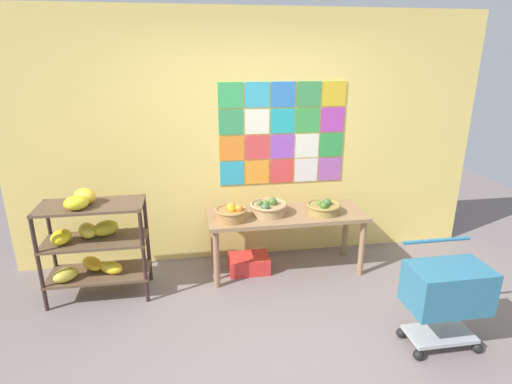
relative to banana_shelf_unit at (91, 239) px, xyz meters
The scene contains 9 objects.
ground 2.07m from the banana_shelf_unit, 36.85° to the right, with size 9.59×9.59×0.00m, color slate.
back_wall_with_art 1.87m from the banana_shelf_unit, 21.59° to the left, with size 5.04×0.07×2.63m.
banana_shelf_unit is the anchor object (origin of this frame).
display_table 1.89m from the banana_shelf_unit, ahead, with size 1.61×0.58×0.64m.
fruit_basket_right 2.26m from the banana_shelf_unit, ahead, with size 0.34×0.34×0.15m.
fruit_basket_centre 1.32m from the banana_shelf_unit, ahead, with size 0.31×0.31×0.17m.
fruit_basket_left 1.71m from the banana_shelf_unit, ahead, with size 0.38×0.38×0.17m.
produce_crate_under_table 1.59m from the banana_shelf_unit, ahead, with size 0.42×0.30×0.17m, color red.
shopping_cart 3.04m from the banana_shelf_unit, 22.97° to the right, with size 0.59×0.41×0.82m.
Camera 1 is at (-0.65, -2.43, 2.19)m, focal length 28.82 mm.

